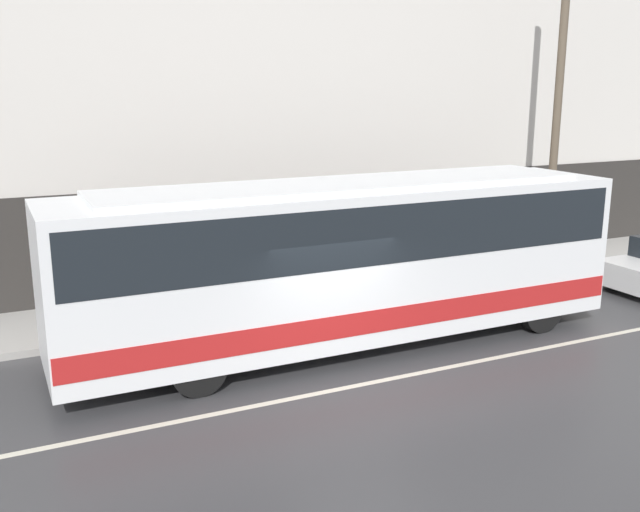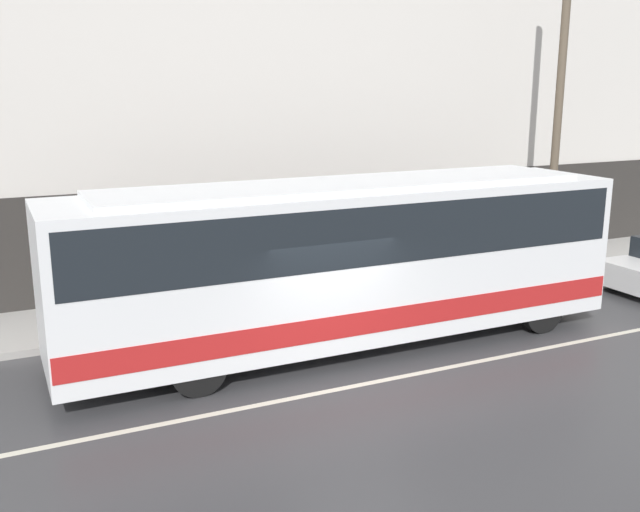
# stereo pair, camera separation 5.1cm
# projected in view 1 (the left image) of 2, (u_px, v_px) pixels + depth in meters

# --- Properties ---
(ground_plane) EXTENTS (60.00, 60.00, 0.00)m
(ground_plane) POSITION_uv_depth(u_px,v_px,m) (351.00, 387.00, 12.75)
(ground_plane) COLOR #38383A
(sidewalk) EXTENTS (60.00, 2.82, 0.15)m
(sidewalk) POSITION_uv_depth(u_px,v_px,m) (248.00, 302.00, 17.48)
(sidewalk) COLOR #A09E99
(sidewalk) RESTS_ON ground_plane
(building_facade) EXTENTS (60.00, 0.35, 11.65)m
(building_facade) POSITION_uv_depth(u_px,v_px,m) (221.00, 70.00, 17.55)
(building_facade) COLOR silver
(building_facade) RESTS_ON ground_plane
(lane_stripe) EXTENTS (54.00, 0.14, 0.01)m
(lane_stripe) POSITION_uv_depth(u_px,v_px,m) (351.00, 387.00, 12.75)
(lane_stripe) COLOR beige
(lane_stripe) RESTS_ON ground_plane
(transit_bus) EXTENTS (11.69, 2.48, 3.41)m
(transit_bus) POSITION_uv_depth(u_px,v_px,m) (347.00, 255.00, 14.36)
(transit_bus) COLOR white
(transit_bus) RESTS_ON ground_plane
(utility_pole_near) EXTENTS (0.22, 0.22, 8.75)m
(utility_pole_near) POSITION_uv_depth(u_px,v_px,m) (557.00, 113.00, 19.20)
(utility_pole_near) COLOR brown
(utility_pole_near) RESTS_ON sidewalk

